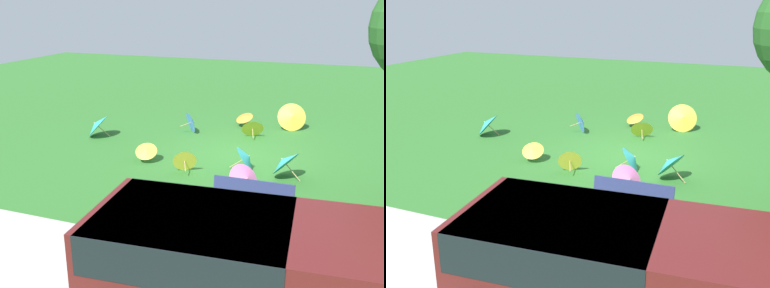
% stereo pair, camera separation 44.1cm
% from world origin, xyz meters
% --- Properties ---
extents(ground, '(40.00, 40.00, 0.00)m').
position_xyz_m(ground, '(0.00, 0.00, 0.00)').
color(ground, '#2D6B28').
extents(van_dark, '(4.74, 2.43, 1.53)m').
position_xyz_m(van_dark, '(-1.90, 6.68, 0.91)').
color(van_dark, '#591919').
rests_on(van_dark, ground).
extents(park_bench, '(1.61, 0.51, 0.90)m').
position_xyz_m(park_bench, '(-1.31, 3.68, 0.47)').
color(park_bench, navy).
rests_on(park_bench, ground).
extents(parasol_yellow_0, '(0.84, 0.73, 0.66)m').
position_xyz_m(parasol_yellow_0, '(0.04, -1.92, 0.33)').
color(parasol_yellow_0, tan).
rests_on(parasol_yellow_0, ground).
extents(parasol_teal_0, '(0.89, 0.97, 0.79)m').
position_xyz_m(parasol_teal_0, '(-1.49, 1.21, 0.43)').
color(parasol_teal_0, tan).
rests_on(parasol_teal_0, ground).
extents(parasol_yellow_1, '(1.09, 1.08, 0.94)m').
position_xyz_m(parasol_yellow_1, '(-1.03, -3.17, 0.47)').
color(parasol_yellow_1, tan).
rests_on(parasol_yellow_1, ground).
extents(parasol_yellow_2, '(0.68, 0.67, 0.61)m').
position_xyz_m(parasol_yellow_2, '(0.98, 1.66, 0.30)').
color(parasol_yellow_2, tan).
rests_on(parasol_yellow_2, ground).
extents(parasol_pink_0, '(0.91, 0.96, 0.72)m').
position_xyz_m(parasol_pink_0, '(-0.84, 2.51, 0.36)').
color(parasol_pink_0, tan).
rests_on(parasol_pink_0, ground).
extents(parasol_blue_0, '(0.67, 0.73, 0.70)m').
position_xyz_m(parasol_blue_0, '(2.04, -1.76, 0.35)').
color(parasol_blue_0, tan).
rests_on(parasol_blue_0, ground).
extents(parasol_yellow_3, '(0.72, 0.69, 0.53)m').
position_xyz_m(parasol_yellow_3, '(2.22, 1.36, 0.33)').
color(parasol_yellow_3, tan).
rests_on(parasol_yellow_3, ground).
extents(parasol_orange_0, '(0.82, 0.81, 0.53)m').
position_xyz_m(parasol_orange_0, '(0.60, -3.05, 0.34)').
color(parasol_orange_0, tan).
rests_on(parasol_orange_0, ground).
extents(parasol_teal_1, '(0.93, 1.04, 0.78)m').
position_xyz_m(parasol_teal_1, '(4.77, -0.23, 0.40)').
color(parasol_teal_1, tan).
rests_on(parasol_teal_1, ground).
extents(parasol_teal_3, '(0.78, 0.83, 0.68)m').
position_xyz_m(parasol_teal_3, '(-0.50, 0.98, 0.34)').
color(parasol_teal_3, tan).
rests_on(parasol_teal_3, ground).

